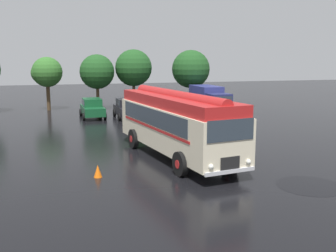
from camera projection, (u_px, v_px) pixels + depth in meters
name	position (u px, v px, depth m)	size (l,w,h in m)	color
ground_plane	(181.00, 154.00, 21.10)	(120.00, 120.00, 0.00)	black
vintage_bus	(176.00, 121.00, 20.21)	(4.01, 10.35, 3.49)	beige
car_near_left	(92.00, 108.00, 33.92)	(2.07, 4.26, 1.66)	#144C28
car_mid_left	(127.00, 108.00, 33.72)	(2.00, 4.22, 1.66)	black
car_mid_right	(156.00, 106.00, 35.14)	(2.21, 4.32, 1.66)	#4C5156
car_far_right	(186.00, 106.00, 35.29)	(2.09, 4.27, 1.66)	navy
box_van	(209.00, 98.00, 36.87)	(2.45, 5.82, 2.50)	navy
tree_left_of_centre	(46.00, 73.00, 38.23)	(3.00, 2.93, 5.22)	#4C3823
tree_centre	(97.00, 71.00, 38.57)	(3.40, 3.40, 5.48)	#4C3823
tree_right_of_centre	(134.00, 68.00, 39.69)	(3.71, 3.71, 5.98)	#4C3823
tree_far_right	(191.00, 70.00, 40.69)	(3.93, 3.93, 5.94)	#4C3823
traffic_cone	(98.00, 171.00, 17.03)	(0.36, 0.36, 0.55)	orange
puddle_patch	(310.00, 186.00, 15.93)	(2.68, 2.68, 0.01)	black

